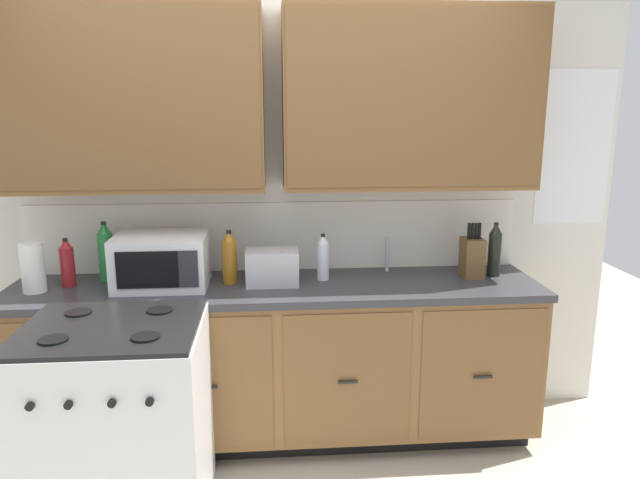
# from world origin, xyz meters

# --- Properties ---
(ground_plane) EXTENTS (8.00, 8.00, 0.00)m
(ground_plane) POSITION_xyz_m (0.00, 0.00, 0.00)
(ground_plane) COLOR #B2A893
(wall_unit) EXTENTS (4.03, 0.40, 2.56)m
(wall_unit) POSITION_xyz_m (0.00, 0.50, 1.66)
(wall_unit) COLOR silver
(wall_unit) RESTS_ON ground_plane
(counter_run) EXTENTS (2.86, 0.64, 0.91)m
(counter_run) POSITION_xyz_m (0.00, 0.30, 0.47)
(counter_run) COLOR black
(counter_run) RESTS_ON ground_plane
(stove_range) EXTENTS (0.76, 0.68, 0.95)m
(stove_range) POSITION_xyz_m (-0.71, -0.33, 0.47)
(stove_range) COLOR white
(stove_range) RESTS_ON ground_plane
(microwave) EXTENTS (0.48, 0.37, 0.28)m
(microwave) POSITION_xyz_m (-0.60, 0.32, 1.05)
(microwave) COLOR white
(microwave) RESTS_ON counter_run
(toaster) EXTENTS (0.28, 0.18, 0.19)m
(toaster) POSITION_xyz_m (-0.02, 0.30, 1.01)
(toaster) COLOR #B7B7BC
(toaster) RESTS_ON counter_run
(knife_block) EXTENTS (0.11, 0.14, 0.31)m
(knife_block) POSITION_xyz_m (1.10, 0.36, 1.03)
(knife_block) COLOR brown
(knife_block) RESTS_ON counter_run
(sink_faucet) EXTENTS (0.02, 0.02, 0.20)m
(sink_faucet) POSITION_xyz_m (0.65, 0.51, 1.01)
(sink_faucet) COLOR #B2B5BA
(sink_faucet) RESTS_ON counter_run
(paper_towel_roll) EXTENTS (0.12, 0.12, 0.26)m
(paper_towel_roll) POSITION_xyz_m (-1.25, 0.27, 1.04)
(paper_towel_roll) COLOR white
(paper_towel_roll) RESTS_ON counter_run
(bottle_dark) EXTENTS (0.07, 0.07, 0.31)m
(bottle_dark) POSITION_xyz_m (1.23, 0.37, 1.06)
(bottle_dark) COLOR black
(bottle_dark) RESTS_ON counter_run
(bottle_green) EXTENTS (0.08, 0.08, 0.33)m
(bottle_green) POSITION_xyz_m (-0.93, 0.45, 1.07)
(bottle_green) COLOR #237A38
(bottle_green) RESTS_ON counter_run
(bottle_red) EXTENTS (0.07, 0.07, 0.26)m
(bottle_red) POSITION_xyz_m (-1.11, 0.36, 1.04)
(bottle_red) COLOR maroon
(bottle_red) RESTS_ON counter_run
(bottle_amber) EXTENTS (0.08, 0.08, 0.29)m
(bottle_amber) POSITION_xyz_m (-0.25, 0.35, 1.06)
(bottle_amber) COLOR #9E6619
(bottle_amber) RESTS_ON counter_run
(bottle_clear) EXTENTS (0.07, 0.07, 0.26)m
(bottle_clear) POSITION_xyz_m (0.26, 0.37, 1.04)
(bottle_clear) COLOR silver
(bottle_clear) RESTS_ON counter_run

